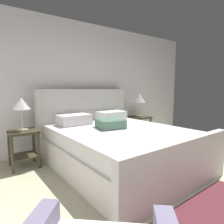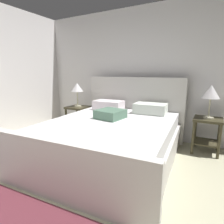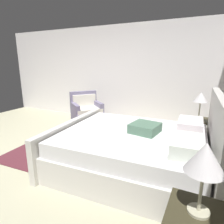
% 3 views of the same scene
% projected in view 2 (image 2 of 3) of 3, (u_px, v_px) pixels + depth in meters
% --- Properties ---
extents(wall_back, '(5.38, 0.12, 2.63)m').
position_uv_depth(wall_back, '(156.00, 74.00, 3.74)').
color(wall_back, silver).
rests_on(wall_back, ground).
extents(bed, '(2.12, 2.46, 1.25)m').
position_uv_depth(bed, '(112.00, 137.00, 2.95)').
color(bed, silver).
rests_on(bed, ground).
extents(nightstand_right, '(0.44, 0.44, 0.60)m').
position_uv_depth(nightstand_right, '(207.00, 130.00, 3.13)').
color(nightstand_right, '#383320').
rests_on(nightstand_right, ground).
extents(table_lamp_right, '(0.27, 0.27, 0.55)m').
position_uv_depth(table_lamp_right, '(211.00, 93.00, 3.00)').
color(table_lamp_right, '#B7B293').
rests_on(table_lamp_right, nightstand_right).
extents(nightstand_left, '(0.44, 0.44, 0.60)m').
position_uv_depth(nightstand_left, '(78.00, 115.00, 4.22)').
color(nightstand_left, '#383320').
rests_on(nightstand_left, ground).
extents(table_lamp_left, '(0.26, 0.26, 0.52)m').
position_uv_depth(table_lamp_left, '(77.00, 88.00, 4.09)').
color(table_lamp_left, '#B7B293').
rests_on(table_lamp_left, nightstand_left).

